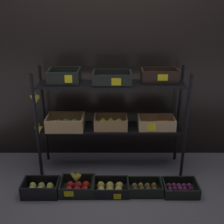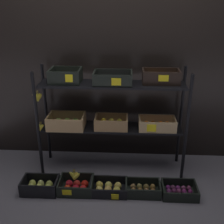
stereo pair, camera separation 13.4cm
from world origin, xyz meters
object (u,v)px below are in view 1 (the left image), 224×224
Objects in this scene: crate_ground_kiwi at (145,188)px; banana_bunch_loose at (76,177)px; crate_ground_apple_red at (78,187)px; crate_ground_apple_gold at (111,188)px; display_rack at (110,105)px; crate_ground_pear at (42,189)px; crate_ground_plum at (181,189)px.

crate_ground_kiwi is 2.74× the size of banana_bunch_loose.
crate_ground_apple_red is 0.99× the size of crate_ground_kiwi.
display_rack is at bearing 90.50° from crate_ground_apple_gold.
crate_ground_pear is 0.35m from crate_ground_apple_red.
crate_ground_pear is 1.00m from crate_ground_kiwi.
banana_bunch_loose is at bearing 179.49° from crate_ground_plum.
banana_bunch_loose reaches higher than crate_ground_apple_gold.
display_rack is 0.82m from crate_ground_apple_gold.
display_rack is 4.79× the size of crate_ground_plum.
crate_ground_kiwi is at bearing -0.74° from crate_ground_apple_red.
crate_ground_pear is 1.05× the size of crate_ground_apple_red.
crate_ground_plum is at bearing -0.66° from crate_ground_apple_red.
banana_bunch_loose is at bearing 179.49° from crate_ground_kiwi.
crate_ground_apple_red is 0.91× the size of crate_ground_apple_gold.
crate_ground_plum is (0.68, -0.01, -0.01)m from crate_ground_apple_gold.
banana_bunch_loose is at bearing -166.63° from crate_ground_apple_red.
crate_ground_apple_red is 0.65m from crate_ground_kiwi.
crate_ground_apple_gold is at bearing -0.41° from banana_bunch_loose.
display_rack reaches higher than crate_ground_kiwi.
display_rack is 4.40× the size of crate_ground_apple_gold.
crate_ground_kiwi is 0.35m from crate_ground_plum.
crate_ground_plum is (0.35, -0.00, -0.01)m from crate_ground_kiwi.
crate_ground_kiwi is (1.00, 0.02, -0.01)m from crate_ground_pear.
crate_ground_apple_red is 0.32m from crate_ground_apple_gold.
display_rack reaches higher than crate_ground_apple_red.
banana_bunch_loose reaches higher than crate_ground_kiwi.
crate_ground_apple_gold is at bearing -89.50° from display_rack.
display_rack is at bearing 147.43° from crate_ground_plum.
crate_ground_apple_gold is 0.35m from banana_bunch_loose.
crate_ground_pear is 0.96× the size of crate_ground_apple_gold.
crate_ground_plum is at bearing 0.89° from crate_ground_pear.
crate_ground_kiwi reaches higher than crate_ground_apple_gold.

